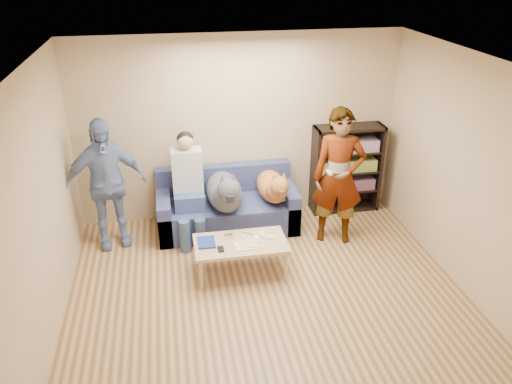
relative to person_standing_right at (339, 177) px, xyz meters
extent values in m
plane|color=brown|center=(-1.14, -1.51, -0.91)|extent=(5.00, 5.00, 0.00)
plane|color=white|center=(-1.14, -1.51, 1.69)|extent=(5.00, 5.00, 0.00)
plane|color=tan|center=(-1.14, 0.99, 0.39)|extent=(4.50, 0.00, 4.50)
plane|color=tan|center=(-3.39, -1.51, 0.39)|extent=(0.00, 5.00, 5.00)
plane|color=tan|center=(1.11, -1.51, 0.39)|extent=(0.00, 5.00, 5.00)
ellipsoid|color=#A2A2A7|center=(-0.68, 0.44, -0.42)|extent=(0.37, 0.31, 0.13)
imported|color=gray|center=(0.00, 0.00, 0.00)|extent=(0.76, 0.60, 1.82)
imported|color=#7892C1|center=(-2.94, 0.42, -0.04)|extent=(1.09, 0.65, 1.74)
cube|color=silver|center=(-0.20, -0.20, 0.17)|extent=(0.05, 0.13, 0.03)
cube|color=navy|center=(-1.77, -0.50, -0.48)|extent=(0.20, 0.26, 0.03)
cube|color=white|center=(-1.32, -0.65, -0.48)|extent=(0.26, 0.20, 0.02)
cube|color=beige|center=(-1.29, -0.63, -0.47)|extent=(0.22, 0.17, 0.01)
cube|color=silver|center=(-1.49, -0.43, -0.47)|extent=(0.11, 0.06, 0.05)
cube|color=white|center=(-1.09, -0.45, -0.48)|extent=(0.04, 0.13, 0.03)
cube|color=white|center=(-1.01, -0.53, -0.48)|extent=(0.09, 0.06, 0.03)
cylinder|color=silver|center=(-1.17, -0.57, -0.48)|extent=(0.07, 0.07, 0.02)
cylinder|color=white|center=(-1.17, -0.49, -0.48)|extent=(0.07, 0.07, 0.02)
cylinder|color=#D1501D|center=(-1.39, -0.71, -0.49)|extent=(0.13, 0.06, 0.01)
cylinder|color=black|center=(-1.25, -0.37, -0.49)|extent=(0.13, 0.08, 0.01)
cube|color=black|center=(-1.62, -0.67, -0.48)|extent=(0.07, 0.12, 0.02)
cube|color=#515B93|center=(-1.39, 0.54, -0.70)|extent=(1.90, 0.85, 0.42)
cube|color=#515B93|center=(-1.39, 0.87, -0.29)|extent=(1.90, 0.18, 0.40)
cube|color=#515B93|center=(-2.25, 0.54, -0.62)|extent=(0.18, 0.85, 0.58)
cube|color=#515B93|center=(-0.53, 0.54, -0.62)|extent=(0.18, 0.85, 0.58)
cube|color=#39497E|center=(-1.90, 0.46, -0.38)|extent=(0.40, 0.38, 0.22)
cylinder|color=#3C5D85|center=(-2.00, 0.04, -0.70)|extent=(0.14, 0.14, 0.47)
cylinder|color=#3B5C82|center=(-1.80, 0.04, -0.70)|extent=(0.14, 0.14, 0.47)
cube|color=silver|center=(-1.90, 0.56, 0.01)|extent=(0.40, 0.24, 0.58)
sphere|color=tan|center=(-1.90, 0.56, 0.41)|extent=(0.21, 0.21, 0.21)
ellipsoid|color=black|center=(-1.90, 0.59, 0.44)|extent=(0.22, 0.22, 0.19)
ellipsoid|color=#53575F|center=(-1.43, 0.44, -0.29)|extent=(0.47, 0.98, 0.41)
sphere|color=#52555D|center=(-1.43, 0.11, -0.19)|extent=(0.35, 0.35, 0.35)
sphere|color=#52575D|center=(-1.43, -0.06, -0.03)|extent=(0.29, 0.29, 0.29)
cube|color=black|center=(-1.43, -0.19, -0.07)|extent=(0.09, 0.14, 0.08)
cone|color=#4E5259|center=(-1.50, -0.04, 0.12)|extent=(0.09, 0.09, 0.14)
cone|color=#50515A|center=(-1.37, -0.04, 0.12)|extent=(0.09, 0.09, 0.14)
cylinder|color=#52555D|center=(-1.43, 0.86, -0.33)|extent=(0.05, 0.32, 0.19)
ellipsoid|color=#C7653C|center=(-0.76, 0.54, -0.32)|extent=(0.40, 0.83, 0.34)
sphere|color=#BB7539|center=(-0.76, 0.24, -0.24)|extent=(0.30, 0.30, 0.30)
sphere|color=#B07535|center=(-0.76, 0.08, -0.10)|extent=(0.24, 0.24, 0.24)
cube|color=brown|center=(-0.76, -0.03, -0.13)|extent=(0.08, 0.11, 0.07)
cone|color=#C17F3B|center=(-0.82, 0.11, 0.03)|extent=(0.08, 0.08, 0.11)
cone|color=#B07435|center=(-0.70, 0.11, 0.03)|extent=(0.08, 0.08, 0.11)
cylinder|color=#AC6434|center=(-0.76, 0.93, -0.35)|extent=(0.05, 0.27, 0.16)
cube|color=tan|center=(-1.37, -0.55, -0.51)|extent=(1.10, 0.60, 0.04)
cylinder|color=tan|center=(-1.87, -0.80, -0.72)|extent=(0.05, 0.05, 0.38)
cylinder|color=#CFB97F|center=(-0.87, -0.80, -0.72)|extent=(0.05, 0.05, 0.38)
cylinder|color=tan|center=(-1.87, -0.30, -0.72)|extent=(0.05, 0.05, 0.38)
cylinder|color=#D1BC80|center=(-0.87, -0.30, -0.72)|extent=(0.05, 0.05, 0.38)
cube|color=black|center=(-0.07, 0.81, -0.26)|extent=(0.04, 0.34, 1.30)
cube|color=black|center=(0.89, 0.81, -0.26)|extent=(0.04, 0.34, 1.30)
cube|color=black|center=(0.41, 0.81, 0.37)|extent=(1.00, 0.34, 0.04)
cube|color=black|center=(0.41, 0.81, -0.89)|extent=(1.00, 0.34, 0.04)
cube|color=black|center=(0.41, 0.97, -0.26)|extent=(1.00, 0.02, 1.30)
cube|color=black|center=(0.41, 0.81, -0.59)|extent=(0.94, 0.32, 0.03)
cube|color=black|center=(0.41, 0.81, -0.29)|extent=(0.94, 0.32, 0.02)
cube|color=black|center=(0.41, 0.81, 0.01)|extent=(0.94, 0.32, 0.02)
cube|color=#B23333|center=(0.41, 0.79, -0.49)|extent=(0.84, 0.24, 0.17)
cube|color=gold|center=(0.41, 0.79, -0.19)|extent=(0.84, 0.24, 0.17)
cube|color=#994C99|center=(0.41, 0.79, 0.11)|extent=(0.84, 0.24, 0.17)
camera|label=1|loc=(-2.10, -5.54, 2.66)|focal=35.00mm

